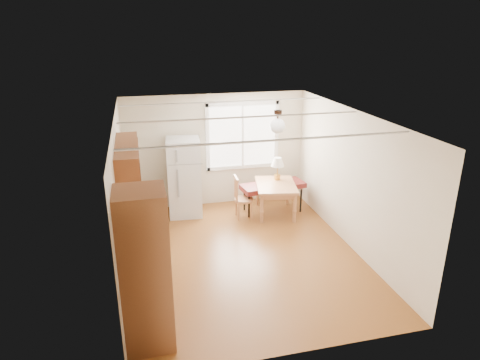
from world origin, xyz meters
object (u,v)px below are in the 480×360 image
object	(u,v)px
chair	(240,195)
bench	(273,187)
dining_table	(276,188)
refrigerator	(184,177)

from	to	relation	value
chair	bench	bearing A→B (deg)	14.14
dining_table	chair	bearing A→B (deg)	-166.66
refrigerator	chair	xyz separation A→B (m)	(1.09, -0.49, -0.32)
bench	dining_table	world-z (taller)	dining_table
bench	chair	xyz separation A→B (m)	(-0.78, -0.17, -0.06)
bench	chair	world-z (taller)	chair
refrigerator	bench	size ratio (longest dim) A/B	1.15
refrigerator	bench	world-z (taller)	refrigerator
dining_table	chair	size ratio (longest dim) A/B	1.36
dining_table	chair	distance (m)	0.80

